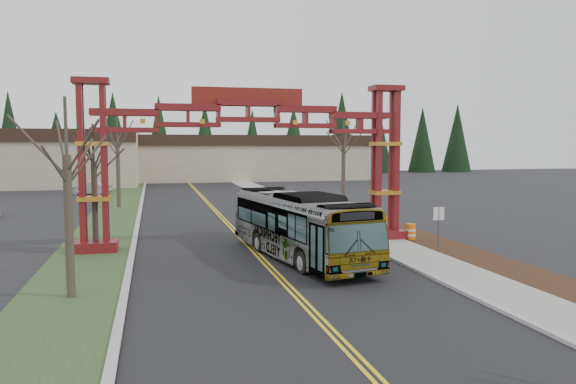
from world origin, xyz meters
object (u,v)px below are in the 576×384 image
object	(u,v)px
transit_bus	(299,226)
bare_tree_right_far	(344,147)
silver_sedan	(272,208)
street_sign	(439,220)
bare_tree_median_mid	(94,162)
retail_building_east	(246,157)
gateway_arch	(248,137)
bare_tree_median_far	(117,143)
bare_tree_median_near	(67,156)
barrel_mid	(390,225)
barrel_south	(411,232)
barrel_north	(375,222)
parked_car_far_a	(90,188)

from	to	relation	value
transit_bus	bare_tree_right_far	bearing A→B (deg)	54.58
silver_sedan	street_sign	xyz separation A→B (m)	(5.21, -15.95, 0.99)
bare_tree_median_mid	retail_building_east	bearing A→B (deg)	73.74
gateway_arch	bare_tree_median_far	xyz separation A→B (m)	(-8.00, 20.95, -0.26)
bare_tree_median_near	bare_tree_right_far	distance (m)	28.45
barrel_mid	bare_tree_median_far	bearing A→B (deg)	132.37
silver_sedan	barrel_south	xyz separation A→B (m)	(5.61, -12.05, -0.24)
bare_tree_median_near	barrel_north	size ratio (longest dim) A/B	6.75
transit_bus	street_sign	world-z (taller)	transit_bus
silver_sedan	bare_tree_median_near	world-z (taller)	bare_tree_median_near
retail_building_east	transit_bus	distance (m)	66.49
retail_building_east	barrel_north	size ratio (longest dim) A/B	35.41
transit_bus	gateway_arch	bearing A→B (deg)	104.51
parked_car_far_a	bare_tree_median_far	size ratio (longest dim) A/B	0.57
gateway_arch	bare_tree_right_far	distance (m)	16.44
silver_sedan	barrel_north	bearing A→B (deg)	-61.76
retail_building_east	bare_tree_median_near	distance (m)	73.22
bare_tree_median_near	bare_tree_median_mid	world-z (taller)	bare_tree_median_near
silver_sedan	barrel_south	size ratio (longest dim) A/B	4.49
barrel_south	retail_building_east	bearing A→B (deg)	89.41
silver_sedan	bare_tree_median_mid	size ratio (longest dim) A/B	0.68
barrel_south	barrel_mid	bearing A→B (deg)	92.19
retail_building_east	parked_car_far_a	size ratio (longest dim) A/B	8.30
retail_building_east	parked_car_far_a	bearing A→B (deg)	-129.27
retail_building_east	barrel_south	distance (m)	62.70
bare_tree_median_near	barrel_mid	bearing A→B (deg)	32.61
bare_tree_median_near	barrel_mid	world-z (taller)	bare_tree_median_near
street_sign	barrel_mid	distance (m)	6.73
parked_car_far_a	bare_tree_median_mid	size ratio (longest dim) A/B	0.69
gateway_arch	bare_tree_median_far	distance (m)	22.43
silver_sedan	street_sign	size ratio (longest dim) A/B	1.87
bare_tree_right_far	barrel_south	distance (m)	14.55
barrel_mid	transit_bus	bearing A→B (deg)	-140.99
street_sign	transit_bus	bearing A→B (deg)	175.43
bare_tree_median_near	street_sign	distance (m)	17.86
gateway_arch	transit_bus	xyz separation A→B (m)	(1.80, -4.00, -4.35)
silver_sedan	bare_tree_right_far	distance (m)	7.93
retail_building_east	transit_bus	size ratio (longest dim) A/B	3.24
bare_tree_median_near	silver_sedan	bearing A→B (deg)	60.04
bare_tree_median_mid	barrel_mid	world-z (taller)	bare_tree_median_mid
bare_tree_median_mid	barrel_south	xyz separation A→B (m)	(17.36, -0.90, -4.16)
gateway_arch	barrel_south	size ratio (longest dim) A/B	18.14
transit_bus	silver_sedan	distance (m)	15.53
bare_tree_median_far	barrel_south	xyz separation A→B (m)	(17.36, -21.62, -5.22)
gateway_arch	barrel_mid	world-z (taller)	gateway_arch
transit_bus	street_sign	xyz separation A→B (m)	(7.16, -0.57, 0.10)
retail_building_east	silver_sedan	size ratio (longest dim) A/B	8.44
transit_bus	barrel_north	distance (m)	10.61
bare_tree_right_far	bare_tree_median_near	bearing A→B (deg)	-129.24
bare_tree_median_near	street_sign	xyz separation A→B (m)	(16.96, 4.43, -3.42)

